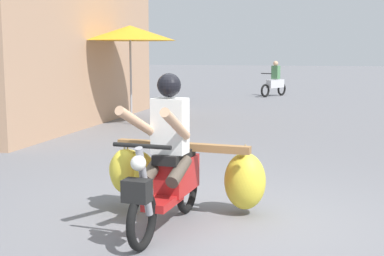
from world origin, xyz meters
The scene contains 5 objects.
ground_plane centered at (0.00, 0.00, 0.00)m, with size 120.00×120.00×0.00m, color slate.
motorbike_main_loaded centered at (-0.65, 0.02, 0.53)m, with size 1.87×1.79×1.58m.
motorbike_distant_ahead_left centered at (-1.18, 15.88, 0.57)m, with size 0.91×1.45×1.40m.
shopfront_building centered at (-6.99, 6.56, 2.17)m, with size 4.98×8.07×4.34m.
market_umbrella_near_shop centered at (-3.74, 6.81, 2.22)m, with size 2.21×2.21×2.40m.
Camera 1 is at (0.99, -5.30, 1.80)m, focal length 49.56 mm.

